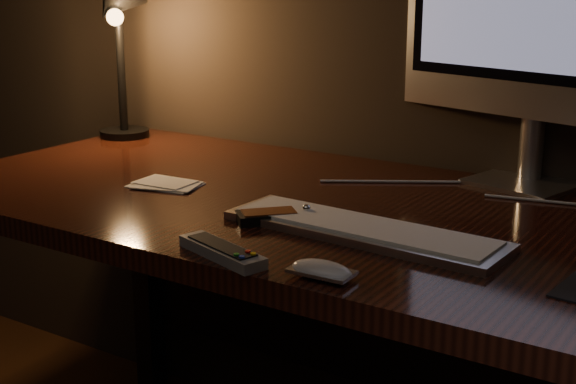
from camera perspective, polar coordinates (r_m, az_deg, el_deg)
The scene contains 8 objects.
desk at distance 1.59m, azimuth 3.38°, elevation -4.59°, with size 1.60×0.75×0.75m.
keyboard at distance 1.31m, azimuth 5.34°, elevation -2.66°, with size 0.48×0.13×0.02m, color silver.
mouse at distance 1.13m, azimuth 2.40°, elevation -5.73°, with size 0.09×0.05×0.02m, color white.
media_remote at distance 1.38m, azimuth -0.68°, elevation -1.69°, with size 0.14×0.14×0.03m.
tv_remote at distance 1.21m, azimuth -4.72°, elevation -4.21°, with size 0.18×0.09×0.02m.
papers at distance 1.63m, azimuth -8.73°, elevation 0.56°, with size 0.14×0.09×0.01m, color white.
desk_lamp at distance 2.05m, azimuth -12.13°, elevation 11.48°, with size 0.19×0.22×0.43m.
cable at distance 1.59m, azimuth 13.43°, elevation -0.10°, with size 0.01×0.01×0.64m, color white.
Camera 1 is at (0.74, 0.62, 1.16)m, focal length 50.00 mm.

